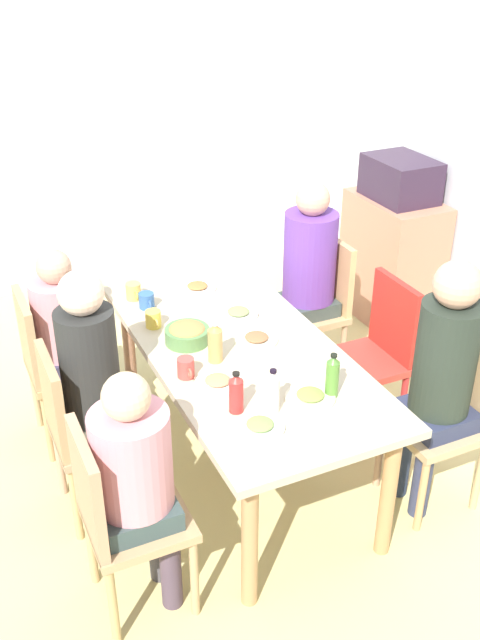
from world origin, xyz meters
TOP-DOWN VIEW (x-y plane):
  - ground_plane at (0.00, 0.00)m, footprint 6.17×6.17m
  - wall_left at (-2.63, 0.00)m, footprint 0.12×4.07m
  - dining_table at (0.00, 0.00)m, footprint 1.85×0.88m
  - chair_0 at (0.00, 0.82)m, footprint 0.40×0.40m
  - chair_1 at (0.62, 0.82)m, footprint 0.40×0.40m
  - person_1 at (0.62, 0.73)m, footprint 0.30×0.30m
  - chair_2 at (0.00, -0.82)m, footprint 0.40×0.40m
  - person_2 at (0.00, -0.73)m, footprint 0.30×0.30m
  - chair_3 at (0.62, -0.82)m, footprint 0.40×0.40m
  - person_3 at (0.62, -0.73)m, footprint 0.31×0.31m
  - chair_4 at (-0.62, 0.82)m, footprint 0.40×0.40m
  - person_4 at (-0.62, 0.73)m, footprint 0.31×0.31m
  - chair_5 at (-0.62, -0.82)m, footprint 0.40×0.40m
  - person_5 at (-0.62, -0.72)m, footprint 0.30×0.30m
  - plate_0 at (-0.01, 0.10)m, footprint 0.21×0.21m
  - plate_1 at (0.53, 0.09)m, footprint 0.22×0.22m
  - plate_2 at (-0.66, 0.04)m, footprint 0.21×0.21m
  - plate_3 at (0.26, -0.23)m, footprint 0.21×0.21m
  - plate_4 at (-0.29, 0.12)m, footprint 0.21×0.21m
  - plate_5 at (0.63, -0.20)m, footprint 0.20×0.20m
  - bowl_0 at (-0.15, -0.22)m, footprint 0.22×0.22m
  - cup_0 at (-0.71, -0.32)m, footprint 0.12×0.08m
  - cup_1 at (-0.58, -0.28)m, footprint 0.12×0.08m
  - cup_2 at (-0.37, -0.32)m, footprint 0.12×0.08m
  - cup_3 at (0.14, -0.33)m, footprint 0.11×0.08m
  - bottle_0 at (0.54, -0.10)m, footprint 0.06×0.06m
  - bottle_1 at (0.54, 0.19)m, footprint 0.06×0.06m
  - bottle_2 at (0.07, -0.16)m, footprint 0.07×0.07m
  - bottle_3 at (0.47, -0.23)m, footprint 0.06×0.06m
  - side_cabinet at (-1.06, 1.68)m, footprint 0.70×0.44m
  - microwave at (-1.06, 1.68)m, footprint 0.48×0.36m

SIDE VIEW (x-z plane):
  - ground_plane at x=0.00m, z-range 0.00..0.00m
  - side_cabinet at x=-1.06m, z-range 0.00..0.90m
  - chair_0 at x=0.00m, z-range 0.06..0.96m
  - chair_1 at x=0.62m, z-range 0.06..0.96m
  - chair_2 at x=0.00m, z-range 0.06..0.96m
  - chair_3 at x=0.62m, z-range 0.06..0.96m
  - chair_4 at x=-0.62m, z-range 0.06..0.96m
  - chair_5 at x=-0.62m, z-range 0.06..0.96m
  - dining_table at x=0.00m, z-range 0.28..1.01m
  - person_5 at x=-0.62m, z-range 0.11..1.24m
  - person_3 at x=0.62m, z-range 0.12..1.25m
  - plate_0 at x=-0.01m, z-range 0.72..0.76m
  - plate_4 at x=-0.29m, z-range 0.72..0.76m
  - plate_1 at x=0.53m, z-range 0.72..0.76m
  - plate_2 at x=-0.66m, z-range 0.72..0.76m
  - plate_3 at x=0.26m, z-range 0.72..0.76m
  - plate_5 at x=0.63m, z-range 0.72..0.76m
  - person_2 at x=0.00m, z-range 0.11..1.39m
  - person_4 at x=-0.62m, z-range 0.12..1.40m
  - person_1 at x=0.62m, z-range 0.12..1.42m
  - cup_1 at x=-0.58m, z-range 0.73..0.82m
  - cup_2 at x=-0.37m, z-range 0.73..0.82m
  - cup_0 at x=-0.71m, z-range 0.73..0.82m
  - bowl_0 at x=-0.15m, z-range 0.73..0.82m
  - cup_3 at x=0.14m, z-range 0.73..0.82m
  - bottle_3 at x=0.47m, z-range 0.72..0.92m
  - bottle_2 at x=0.07m, z-range 0.72..0.93m
  - bottle_0 at x=0.54m, z-range 0.72..0.93m
  - bottle_1 at x=0.54m, z-range 0.72..0.93m
  - microwave at x=-1.06m, z-range 0.90..1.18m
  - wall_left at x=-2.63m, z-range 0.00..2.60m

